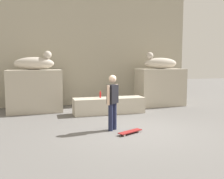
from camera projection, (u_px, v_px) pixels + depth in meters
The scene contains 12 objects.
ground_plane at pixel (132, 130), 7.67m from camera, with size 40.00×40.00×0.00m, color #605E5B.
facade_wall at pixel (94, 35), 12.40m from camera, with size 9.42×0.60×6.70m, color #AAA28C.
pedestal_left at pixel (35, 91), 10.43m from camera, with size 2.16×1.18×1.73m, color #B7AD99.
pedestal_right at pixel (160, 87), 11.99m from camera, with size 2.16×1.18×1.73m, color #B7AD99.
statue_reclining_left at pixel (35, 63), 10.31m from camera, with size 1.67×0.83×0.78m.
statue_reclining_right at pixel (160, 63), 11.86m from camera, with size 1.61×0.60×0.78m.
ledge_block at pixel (109, 106), 10.15m from camera, with size 2.84×0.77×0.64m, color #B7AD99.
skater at pixel (113, 100), 7.59m from camera, with size 0.44×0.38×1.67m.
skateboard at pixel (130, 132), 7.27m from camera, with size 0.81×0.53×0.08m.
bottle_red at pixel (100, 95), 10.10m from camera, with size 0.07×0.07×0.30m.
bottle_green at pixel (115, 94), 10.15m from camera, with size 0.07×0.07×0.32m.
bottle_brown at pixel (112, 93), 10.42m from camera, with size 0.07×0.07×0.33m.
Camera 1 is at (-2.66, -7.03, 2.05)m, focal length 40.65 mm.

